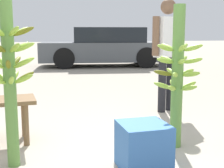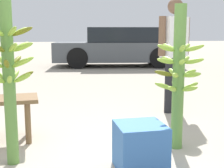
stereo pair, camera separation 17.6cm
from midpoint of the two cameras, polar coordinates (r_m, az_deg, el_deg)
banana_stalk_left at (r=2.74m, az=-16.68°, el=2.69°), size 0.45×0.45×1.56m
banana_stalk_center at (r=3.10m, az=13.66°, el=1.60°), size 0.47×0.47×1.41m
vendor_person at (r=4.55m, az=12.40°, el=6.92°), size 0.58×0.34×1.61m
parked_car at (r=10.91m, az=1.67°, el=6.73°), size 4.53×2.45×1.33m
produce_crate at (r=2.67m, az=7.07°, el=-11.36°), size 0.40×0.40×0.40m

